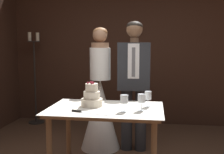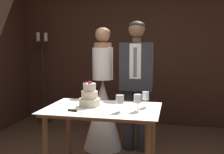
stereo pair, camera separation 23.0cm
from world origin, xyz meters
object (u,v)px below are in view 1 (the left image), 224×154
Objects in this scene: bride at (100,105)px; cake_table at (106,118)px; wine_glass_near at (124,100)px; groom at (134,78)px; cake_knife at (83,112)px; wine_glass_middle at (142,99)px; tiered_cake at (92,97)px; candle_stand at (35,80)px; wine_glass_far at (148,96)px.

cake_table is at bearing -75.80° from bride.
wine_glass_near is 1.05m from groom.
cake_knife is 2.27× the size of wine_glass_middle.
tiered_cake is 0.16× the size of candle_stand.
cake_table is 0.94m from bride.
groom reaches higher than wine_glass_middle.
cake_table is at bearing -104.21° from groom.
candle_stand reaches higher than wine_glass_far.
cake_table is at bearing -19.73° from tiered_cake.
tiered_cake is at bearing -52.22° from candle_stand.
wine_glass_far is (0.23, 0.26, -0.00)m from wine_glass_near.
cake_table is at bearing 170.01° from wine_glass_middle.
candle_stand is at bearing 129.79° from cake_table.
tiered_cake is at bearing 99.45° from cake_knife.
candle_stand is (-1.85, 2.11, -0.12)m from wine_glass_near.
cake_knife is 0.72m from wine_glass_far.
tiered_cake is 1.61× the size of wine_glass_far.
cake_knife is (-0.19, -0.24, 0.11)m from cake_table.
candle_stand is at bearing 150.41° from groom.
cake_table is 0.68× the size of groom.
wine_glass_near is at bearing -67.20° from bride.
cake_knife is at bearing -128.10° from cake_table.
groom is (0.39, 0.85, 0.11)m from tiered_cake.
groom is (0.02, 1.04, 0.08)m from wine_glass_near.
candle_stand is at bearing 127.78° from tiered_cake.
cake_knife is at bearing -109.93° from groom.
candle_stand is (-1.41, 1.06, 0.18)m from bride.
candle_stand is (-2.08, 1.85, -0.11)m from wine_glass_far.
candle_stand is at bearing 131.31° from wine_glass_near.
wine_glass_middle is at bearing 22.50° from wine_glass_near.
wine_glass_far is at bearing 15.66° from cake_table.
cake_table is 7.18× the size of wine_glass_far.
wine_glass_near is at bearing -91.18° from groom.
cake_knife is 1.16m from bride.
bride is 1.78m from candle_stand.
wine_glass_middle is at bearing -12.97° from tiered_cake.
tiered_cake is 0.70× the size of cake_knife.
tiered_cake is at bearing -85.13° from bride.
cake_knife is 2.65m from candle_stand.
cake_table is 0.71× the size of bride.
wine_glass_near is (0.37, -0.19, 0.02)m from tiered_cake.
wine_glass_middle is 0.99m from groom.
candle_stand is (-1.46, 2.21, -0.00)m from cake_knife.
cake_knife is 0.23× the size of candle_stand.
cake_table is 0.44m from wine_glass_middle.
candle_stand is (-2.02, 2.04, -0.12)m from wine_glass_middle.
wine_glass_near is (0.39, 0.10, 0.11)m from cake_knife.
wine_glass_near is 0.99× the size of wine_glass_middle.
candle_stand reaches higher than tiered_cake.
wine_glass_far is at bearing 48.67° from wine_glass_near.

